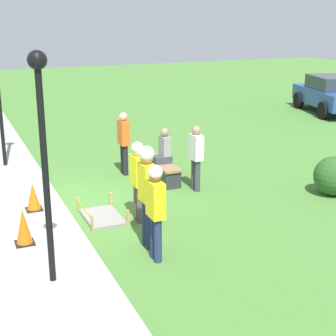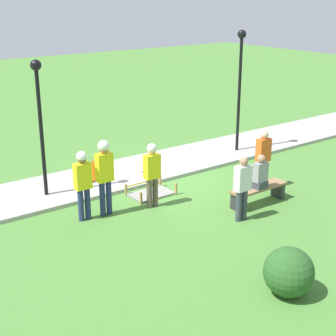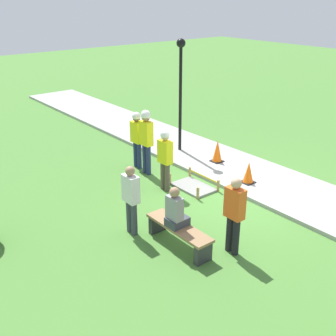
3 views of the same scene
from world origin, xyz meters
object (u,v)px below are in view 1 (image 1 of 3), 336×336
at_px(traffic_cone_near_patch, 33,197).
at_px(worker_supervisor, 147,187).
at_px(parked_car_blue, 332,94).
at_px(park_bench, 161,167).
at_px(person_seated_on_bench, 164,149).
at_px(worker_assistant, 156,205).
at_px(worker_trainee, 138,175).
at_px(bystander_in_gray_shirt, 196,155).
at_px(traffic_cone_far_patch, 24,227).
at_px(bystander_in_orange_shirt, 124,140).
at_px(lamppost_near, 42,134).

xyz_separation_m(traffic_cone_near_patch, worker_supervisor, (2.43, 1.66, 0.77)).
relative_size(worker_supervisor, parked_car_blue, 0.44).
distance_m(park_bench, worker_supervisor, 4.01).
height_order(person_seated_on_bench, worker_supervisor, worker_supervisor).
height_order(traffic_cone_near_patch, worker_assistant, worker_assistant).
relative_size(worker_trainee, bystander_in_gray_shirt, 1.06).
bearing_deg(person_seated_on_bench, traffic_cone_far_patch, -55.52).
bearing_deg(person_seated_on_bench, bystander_in_orange_shirt, -140.18).
relative_size(worker_trainee, bystander_in_orange_shirt, 1.01).
distance_m(traffic_cone_far_patch, parked_car_blue, 16.36).
bearing_deg(worker_assistant, worker_trainee, 169.38).
bearing_deg(person_seated_on_bench, bystander_in_gray_shirt, 22.30).
bearing_deg(worker_assistant, worker_supervisor, 173.50).
height_order(person_seated_on_bench, bystander_in_gray_shirt, bystander_in_gray_shirt).
xyz_separation_m(bystander_in_orange_shirt, parked_car_blue, (-4.76, 10.94, -0.12)).
relative_size(park_bench, lamppost_near, 0.47).
bearing_deg(worker_supervisor, lamppost_near, -68.69).
bearing_deg(bystander_in_orange_shirt, worker_supervisor, -13.29).
bearing_deg(person_seated_on_bench, worker_trainee, -33.93).
distance_m(worker_assistant, bystander_in_gray_shirt, 3.77).
distance_m(traffic_cone_near_patch, parked_car_blue, 15.19).
distance_m(person_seated_on_bench, lamppost_near, 5.82).
distance_m(park_bench, bystander_in_gray_shirt, 1.28).
xyz_separation_m(worker_assistant, bystander_in_orange_shirt, (-4.92, 1.10, -0.08)).
bearing_deg(traffic_cone_near_patch, traffic_cone_far_patch, -14.97).
xyz_separation_m(park_bench, person_seated_on_bench, (0.05, 0.05, 0.49)).
height_order(park_bench, worker_trainee, worker_trainee).
bearing_deg(worker_assistant, bystander_in_orange_shirt, 167.46).
bearing_deg(lamppost_near, traffic_cone_near_patch, 175.82).
distance_m(traffic_cone_far_patch, worker_assistant, 2.51).
xyz_separation_m(park_bench, lamppost_near, (4.25, -3.63, 2.12)).
bearing_deg(bystander_in_gray_shirt, worker_trainee, -56.90).
bearing_deg(worker_trainee, traffic_cone_near_patch, -122.59).
height_order(traffic_cone_far_patch, lamppost_near, lamppost_near).
xyz_separation_m(worker_trainee, parked_car_blue, (-7.93, 11.71, -0.18)).
bearing_deg(worker_supervisor, worker_trainee, 167.51).
distance_m(traffic_cone_far_patch, person_seated_on_bench, 4.73).
relative_size(park_bench, bystander_in_gray_shirt, 1.06).
xyz_separation_m(worker_assistant, worker_trainee, (-1.76, 0.33, -0.03)).
relative_size(traffic_cone_far_patch, park_bench, 0.40).
bearing_deg(worker_assistant, person_seated_on_bench, 155.26).
bearing_deg(parked_car_blue, park_bench, -47.14).
distance_m(traffic_cone_near_patch, worker_assistant, 3.44).
height_order(traffic_cone_near_patch, park_bench, traffic_cone_near_patch).
xyz_separation_m(person_seated_on_bench, bystander_in_orange_shirt, (-0.91, -0.76, 0.12)).
distance_m(worker_assistant, worker_trainee, 1.79).
bearing_deg(lamppost_near, worker_trainee, 131.95).
distance_m(bystander_in_orange_shirt, lamppost_near, 6.08).
bearing_deg(worker_assistant, bystander_in_gray_shirt, 143.13).
bearing_deg(traffic_cone_near_patch, park_bench, 107.70).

